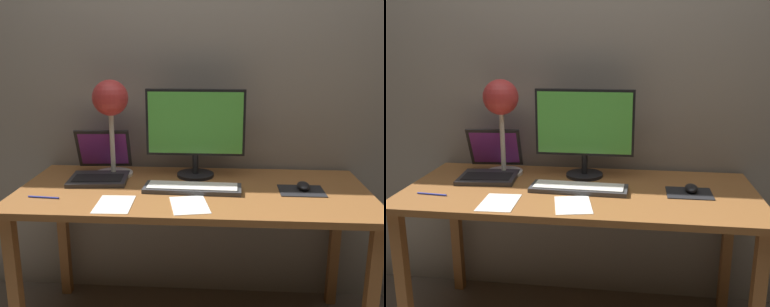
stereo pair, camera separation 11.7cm
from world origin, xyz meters
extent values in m
cube|color=gray|center=(0.00, 0.40, 1.30)|extent=(4.80, 0.06, 2.60)
cube|color=#935B2D|center=(0.00, 0.00, 0.72)|extent=(1.60, 0.70, 0.03)
cube|color=#935B2D|center=(-0.74, -0.29, 0.35)|extent=(0.05, 0.05, 0.71)
cube|color=#935B2D|center=(0.74, -0.29, 0.35)|extent=(0.05, 0.05, 0.71)
cube|color=#935B2D|center=(-0.74, 0.29, 0.35)|extent=(0.05, 0.05, 0.71)
cube|color=#935B2D|center=(0.74, 0.29, 0.35)|extent=(0.05, 0.05, 0.71)
cylinder|color=black|center=(0.00, 0.20, 0.75)|extent=(0.18, 0.18, 0.01)
cylinder|color=black|center=(0.00, 0.20, 0.80)|extent=(0.03, 0.03, 0.10)
cube|color=black|center=(0.00, 0.20, 1.01)|extent=(0.48, 0.03, 0.32)
cube|color=#59C64C|center=(0.00, 0.18, 1.01)|extent=(0.46, 0.00, 0.30)
cube|color=#38383A|center=(0.00, -0.02, 0.75)|extent=(0.44, 0.15, 0.02)
cube|color=silver|center=(0.00, -0.02, 0.76)|extent=(0.41, 0.13, 0.01)
cube|color=#28282B|center=(-0.46, 0.09, 0.75)|extent=(0.29, 0.25, 0.02)
cube|color=black|center=(-0.46, 0.07, 0.76)|extent=(0.24, 0.14, 0.00)
cube|color=#28282B|center=(-0.48, 0.25, 0.86)|extent=(0.28, 0.13, 0.21)
cube|color=purple|center=(-0.48, 0.25, 0.86)|extent=(0.25, 0.11, 0.18)
cylinder|color=beige|center=(-0.41, 0.18, 0.75)|extent=(0.19, 0.19, 0.01)
cylinder|color=silver|center=(-0.41, 0.18, 0.93)|extent=(0.02, 0.02, 0.34)
sphere|color=#BF3333|center=(-0.41, 0.18, 1.13)|extent=(0.18, 0.18, 0.18)
sphere|color=#FFEAB2|center=(-0.41, 0.17, 1.09)|extent=(0.06, 0.06, 0.06)
cube|color=black|center=(0.49, 0.00, 0.74)|extent=(0.20, 0.16, 0.00)
ellipsoid|color=black|center=(0.50, 0.02, 0.76)|extent=(0.06, 0.10, 0.03)
cube|color=white|center=(-0.31, -0.22, 0.74)|extent=(0.16, 0.22, 0.00)
cube|color=white|center=(0.00, -0.21, 0.74)|extent=(0.19, 0.24, 0.00)
cylinder|color=#2633A5|center=(-0.63, -0.17, 0.74)|extent=(0.14, 0.02, 0.01)
camera|label=1|loc=(0.13, -1.89, 1.39)|focal=40.65mm
camera|label=2|loc=(0.24, -1.87, 1.39)|focal=40.65mm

